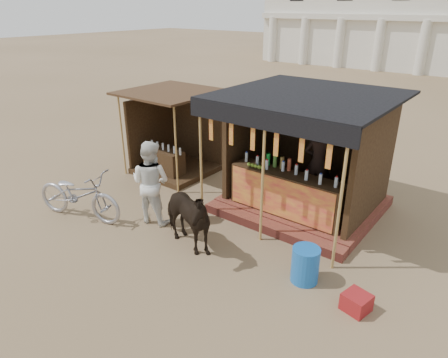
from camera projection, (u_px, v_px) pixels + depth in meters
ground at (174, 256)px, 7.81m from camera, size 120.00×120.00×0.00m
main_stall at (305, 168)px, 9.26m from camera, size 3.60×3.61×2.78m
secondary_stall at (173, 142)px, 11.59m from camera, size 2.40×2.40×2.38m
cow at (184, 217)px, 7.84m from camera, size 1.74×1.05×1.37m
motorbike at (79, 195)px, 9.01m from camera, size 2.34×1.34×1.16m
bystander at (151, 182)px, 8.75m from camera, size 1.06×0.91×1.89m
blue_barrel at (305, 265)px, 7.00m from camera, size 0.59×0.59×0.66m
red_crate at (356, 302)px, 6.38m from camera, size 0.47×0.46×0.30m
cooler at (322, 223)px, 8.54m from camera, size 0.73×0.59×0.46m
background_building at (441, 13)px, 29.01m from camera, size 26.00×7.45×8.18m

